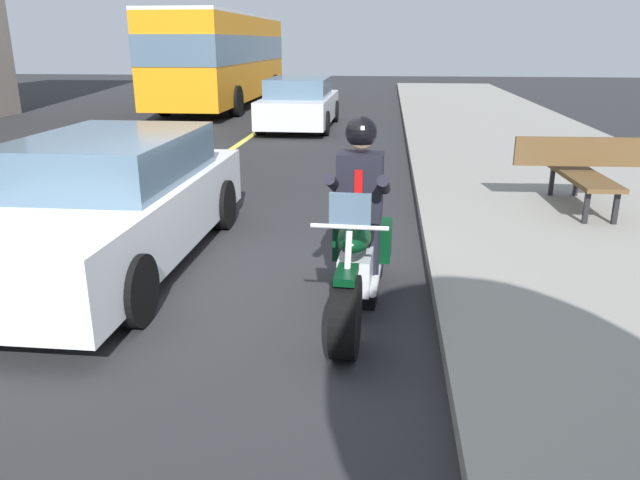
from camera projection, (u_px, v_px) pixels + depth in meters
ground_plane at (223, 299)px, 5.84m from camera, size 80.00×80.00×0.00m
lane_center_stripe at (26, 289)px, 6.04m from camera, size 60.00×0.16×0.01m
motorcycle_main at (357, 264)px, 5.44m from camera, size 2.22×0.65×1.26m
rider_main at (360, 196)px, 5.44m from camera, size 0.64×0.56×1.74m
bus_near at (223, 55)px, 22.55m from camera, size 11.05×2.70×3.30m
car_silver at (300, 103)px, 17.13m from camera, size 4.60×1.92×1.40m
car_dark at (110, 202)px, 6.60m from camera, size 4.60×1.92×1.40m
bench_sidewalk at (582, 167)px, 8.34m from camera, size 1.82×1.80×0.95m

